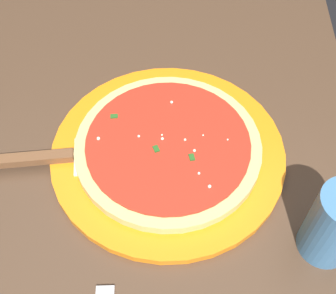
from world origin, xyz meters
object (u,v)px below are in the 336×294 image
(serving_plate, at_px, (168,152))
(cup_tall_drink, at_px, (335,225))
(pizza, at_px, (168,146))
(pizza_server, at_px, (58,157))

(serving_plate, relative_size, cup_tall_drink, 3.00)
(pizza, distance_m, pizza_server, 0.17)
(serving_plate, xyz_separation_m, cup_tall_drink, (0.14, 0.22, 0.05))
(pizza, relative_size, pizza_server, 1.30)
(serving_plate, relative_size, pizza, 1.27)
(pizza, bearing_deg, cup_tall_drink, 57.50)
(pizza_server, bearing_deg, cup_tall_drink, 73.75)
(serving_plate, bearing_deg, cup_tall_drink, 57.50)
(pizza_server, relative_size, cup_tall_drink, 1.82)
(pizza_server, distance_m, cup_tall_drink, 0.41)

